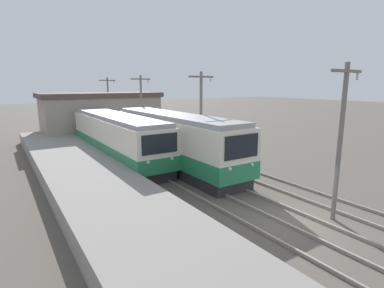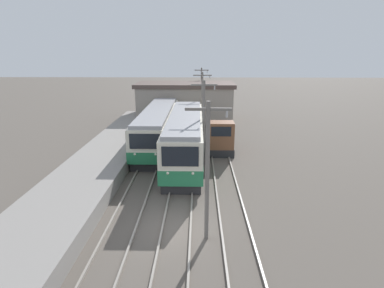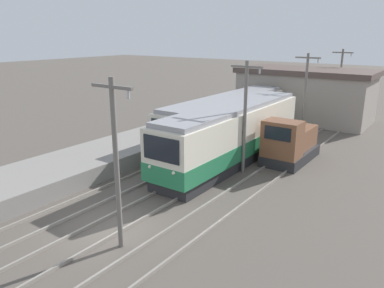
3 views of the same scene
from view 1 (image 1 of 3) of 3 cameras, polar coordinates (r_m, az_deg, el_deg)
The scene contains 13 objects.
ground_plane at distance 13.98m, azimuth 18.76°, elevation -13.92°, with size 200.00×200.00×0.00m, color #564F47.
platform_left at distance 10.08m, azimuth -5.29°, elevation -20.50°, with size 4.50×54.00×1.01m, color gray.
track_left at distance 12.19m, azimuth 10.82°, elevation -17.04°, with size 1.54×60.00×0.14m.
track_center at distance 14.10m, azimuth 19.30°, elevation -13.43°, with size 1.54×60.00×0.14m.
track_right at distance 16.44m, azimuth 25.84°, elevation -10.36°, with size 1.54×60.00×0.14m.
commuter_train_left at distance 24.02m, azimuth -14.18°, elevation 0.93°, with size 2.84×14.96×3.55m.
commuter_train_center at distance 21.51m, azimuth -3.59°, elevation 0.36°, with size 2.84×14.44×3.80m.
shunting_locomotive at distance 25.07m, azimuth -0.19°, elevation 0.65°, with size 2.40×4.91×3.00m.
catenary_mast_near at distance 13.91m, azimuth 26.44°, elevation 1.19°, with size 2.00×0.20×6.69m.
catenary_mast_mid at distance 20.93m, azimuth 1.73°, elevation 5.34°, with size 2.00×0.20×6.69m.
catenary_mast_far at distance 29.84m, azimuth -9.59°, elevation 6.95°, with size 2.00×0.20×6.69m.
catenary_mast_distant at distance 39.38m, azimuth -15.61°, elevation 7.69°, with size 2.00×0.20×6.69m.
station_building at distance 35.17m, azimuth -16.94°, elevation 5.34°, with size 12.60×6.30×4.95m.
Camera 1 is at (-10.18, -7.63, 5.80)m, focal length 28.00 mm.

